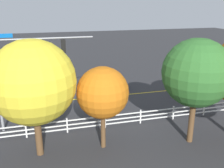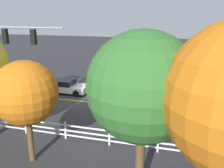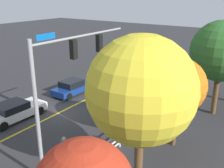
% 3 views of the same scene
% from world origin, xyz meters
% --- Properties ---
extents(ground_plane, '(120.00, 120.00, 0.00)m').
position_xyz_m(ground_plane, '(0.00, 0.00, 0.00)').
color(ground_plane, '#2D2D30').
extents(lane_center_stripe, '(28.00, 0.16, 0.01)m').
position_xyz_m(lane_center_stripe, '(-4.00, 0.00, 0.00)').
color(lane_center_stripe, gold).
rests_on(lane_center_stripe, ground_plane).
extents(signal_assembly, '(7.10, 0.38, 7.22)m').
position_xyz_m(signal_assembly, '(4.08, 4.96, 5.06)').
color(signal_assembly, gray).
rests_on(signal_assembly, ground_plane).
extents(car_0, '(4.64, 2.14, 1.33)m').
position_xyz_m(car_0, '(2.59, -1.97, 0.65)').
color(car_0, silver).
rests_on(car_0, ground_plane).
extents(car_1, '(4.17, 1.91, 1.33)m').
position_xyz_m(car_1, '(-3.76, -1.94, 0.64)').
color(car_1, navy).
rests_on(car_1, ground_plane).
extents(car_2, '(4.09, 2.08, 1.40)m').
position_xyz_m(car_2, '(-12.64, 1.74, 0.69)').
color(car_2, black).
rests_on(car_2, ground_plane).
extents(pedestrian, '(0.42, 0.48, 1.69)m').
position_xyz_m(pedestrian, '(4.44, 5.01, 0.93)').
color(pedestrian, '#3F3F42').
rests_on(pedestrian, ground_plane).
extents(white_rail_fence, '(26.10, 0.10, 1.15)m').
position_xyz_m(white_rail_fence, '(-3.00, 6.54, 0.60)').
color(white_rail_fence, white).
rests_on(white_rail_fence, ground_plane).
extents(tree_2, '(5.06, 5.06, 7.35)m').
position_xyz_m(tree_2, '(3.28, 8.91, 4.80)').
color(tree_2, brown).
rests_on(tree_2, ground_plane).
extents(tree_3, '(4.46, 4.46, 7.18)m').
position_xyz_m(tree_3, '(-6.78, 9.99, 4.93)').
color(tree_3, brown).
rests_on(tree_3, ground_plane).
extents(tree_4, '(3.31, 3.31, 5.52)m').
position_xyz_m(tree_4, '(-0.81, 9.11, 3.84)').
color(tree_4, brown).
rests_on(tree_4, ground_plane).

